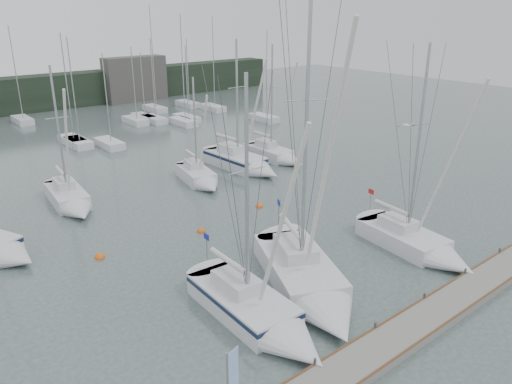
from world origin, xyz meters
TOP-DOWN VIEW (x-y plane):
  - ground at (0.00, 0.00)m, footprint 160.00×160.00m
  - dock at (0.00, -5.00)m, footprint 24.00×2.00m
  - far_treeline at (0.00, 62.00)m, footprint 90.00×4.00m
  - far_building_right at (18.00, 60.00)m, footprint 10.00×3.00m
  - mast_forest at (-1.18, 44.20)m, footprint 54.46×25.18m
  - sailboat_near_left at (-5.68, -0.31)m, footprint 3.23×9.46m
  - sailboat_near_center at (-2.04, 0.02)m, footprint 7.31×10.75m
  - sailboat_near_right at (6.76, -0.91)m, footprint 3.70×8.69m
  - sailboat_mid_b at (-7.20, 20.55)m, footprint 3.13×7.99m
  - sailboat_mid_c at (3.39, 18.83)m, footprint 3.50×7.00m
  - sailboat_mid_d at (8.87, 19.51)m, footprint 3.16×9.20m
  - sailboat_mid_e at (13.22, 19.86)m, footprint 2.40×7.51m
  - buoy_a at (-1.94, 10.73)m, footprint 0.57×0.57m
  - buoy_b at (4.04, 11.70)m, footprint 0.61×0.61m
  - buoy_c at (-8.85, 11.52)m, footprint 0.64×0.64m
  - seagull at (3.24, -1.06)m, footprint 0.89×0.44m

SIDE VIEW (x-z plane):
  - ground at x=0.00m, z-range 0.00..0.00m
  - buoy_a at x=-1.94m, z-range -0.29..0.29m
  - buoy_b at x=4.04m, z-range -0.30..0.30m
  - buoy_c at x=-8.85m, z-range -0.32..0.32m
  - dock at x=0.00m, z-range 0.00..0.40m
  - mast_forest at x=-1.18m, z-range -6.97..7.93m
  - sailboat_mid_c at x=3.39m, z-range -4.36..5.39m
  - sailboat_near_right at x=6.76m, z-range -6.27..7.30m
  - sailboat_mid_b at x=-7.20m, z-range -5.14..6.19m
  - sailboat_mid_e at x=13.22m, z-range -5.42..6.50m
  - sailboat_near_left at x=-5.68m, z-range -5.87..7.01m
  - sailboat_near_center at x=-2.04m, z-range -8.07..9.25m
  - sailboat_mid_d at x=8.87m, z-range -5.73..7.02m
  - far_treeline at x=0.00m, z-range 0.00..5.00m
  - far_building_right at x=18.00m, z-range 0.00..7.00m
  - seagull at x=3.24m, z-range 8.65..8.83m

